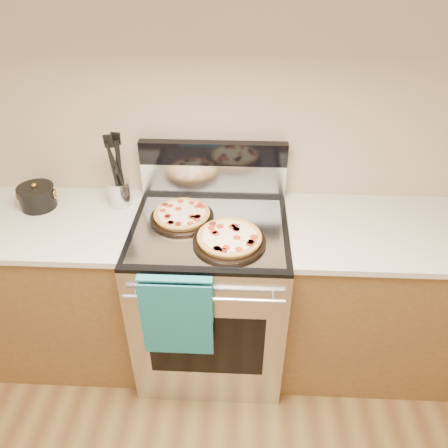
{
  "coord_description": "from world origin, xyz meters",
  "views": [
    {
      "loc": [
        0.15,
        -0.07,
        2.13
      ],
      "look_at": [
        0.08,
        1.55,
        1.0
      ],
      "focal_mm": 35.0,
      "sensor_mm": 36.0,
      "label": 1
    }
  ],
  "objects_px": {
    "pepperoni_pizza_front": "(229,239)",
    "saucepan": "(37,198)",
    "utensil_crock": "(120,193)",
    "range_body": "(211,297)",
    "pepperoni_pizza_back": "(182,215)"
  },
  "relations": [
    {
      "from": "range_body",
      "to": "saucepan",
      "type": "bearing_deg",
      "value": 170.55
    },
    {
      "from": "pepperoni_pizza_back",
      "to": "utensil_crock",
      "type": "bearing_deg",
      "value": 157.7
    },
    {
      "from": "pepperoni_pizza_back",
      "to": "pepperoni_pizza_front",
      "type": "bearing_deg",
      "value": -37.56
    },
    {
      "from": "saucepan",
      "to": "pepperoni_pizza_front",
      "type": "bearing_deg",
      "value": -15.79
    },
    {
      "from": "pepperoni_pizza_front",
      "to": "pepperoni_pizza_back",
      "type": "bearing_deg",
      "value": 142.44
    },
    {
      "from": "pepperoni_pizza_front",
      "to": "utensil_crock",
      "type": "relative_size",
      "value": 2.4
    },
    {
      "from": "pepperoni_pizza_front",
      "to": "saucepan",
      "type": "bearing_deg",
      "value": 164.21
    },
    {
      "from": "utensil_crock",
      "to": "pepperoni_pizza_back",
      "type": "bearing_deg",
      "value": -22.3
    },
    {
      "from": "pepperoni_pizza_back",
      "to": "pepperoni_pizza_front",
      "type": "distance_m",
      "value": 0.3
    },
    {
      "from": "utensil_crock",
      "to": "saucepan",
      "type": "distance_m",
      "value": 0.42
    },
    {
      "from": "range_body",
      "to": "saucepan",
      "type": "distance_m",
      "value": 1.05
    },
    {
      "from": "pepperoni_pizza_front",
      "to": "saucepan",
      "type": "xyz_separation_m",
      "value": [
        -1.0,
        0.28,
        0.02
      ]
    },
    {
      "from": "range_body",
      "to": "utensil_crock",
      "type": "xyz_separation_m",
      "value": [
        -0.48,
        0.19,
        0.53
      ]
    },
    {
      "from": "utensil_crock",
      "to": "range_body",
      "type": "bearing_deg",
      "value": -21.77
    },
    {
      "from": "range_body",
      "to": "utensil_crock",
      "type": "height_order",
      "value": "utensil_crock"
    }
  ]
}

